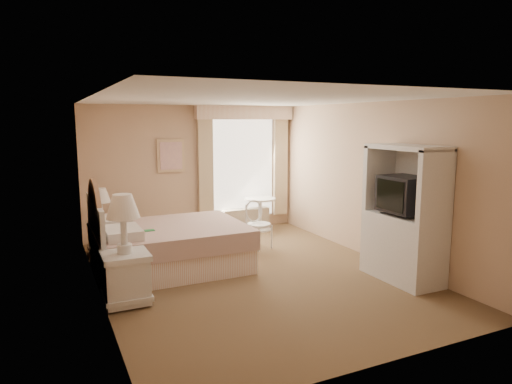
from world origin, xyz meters
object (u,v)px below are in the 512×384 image
nightstand_far (102,230)px  bed (163,245)px  round_table (260,209)px  armoire (404,225)px  cafe_chair (257,220)px  nightstand_near (125,264)px

nightstand_far → bed: bearing=-58.7°
round_table → armoire: armoire is taller
bed → round_table: bearing=34.0°
bed → cafe_chair: bed is taller
round_table → cafe_chair: cafe_chair is taller
nightstand_near → nightstand_far: 2.29m
bed → nightstand_far: (-0.72, 1.19, 0.05)m
bed → cafe_chair: size_ratio=2.61×
bed → nightstand_near: (-0.72, -1.10, 0.14)m
nightstand_far → armoire: size_ratio=0.58×
round_table → cafe_chair: size_ratio=0.79×
bed → cafe_chair: bearing=14.7°
nightstand_far → cafe_chair: nightstand_far is taller
cafe_chair → armoire: bearing=-81.6°
cafe_chair → nightstand_near: bearing=-165.8°
nightstand_near → cafe_chair: 2.95m
nightstand_near → nightstand_far: size_ratio=1.21×
cafe_chair → round_table: bearing=43.8°
round_table → armoire: bearing=-81.2°
nightstand_near → armoire: bearing=-11.8°
armoire → cafe_chair: bearing=116.4°
nightstand_far → nightstand_near: bearing=-90.0°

